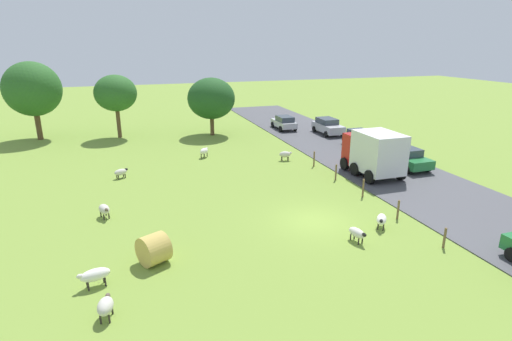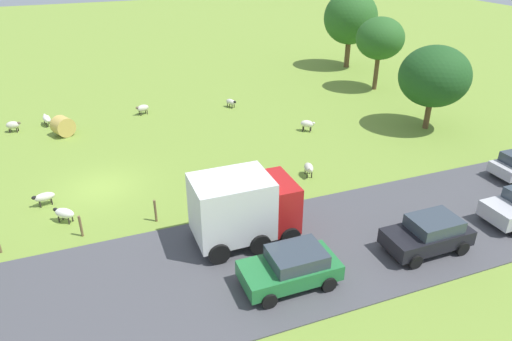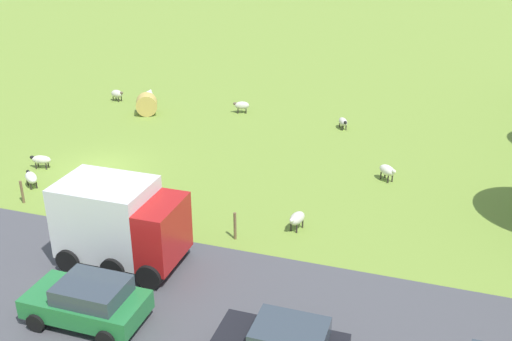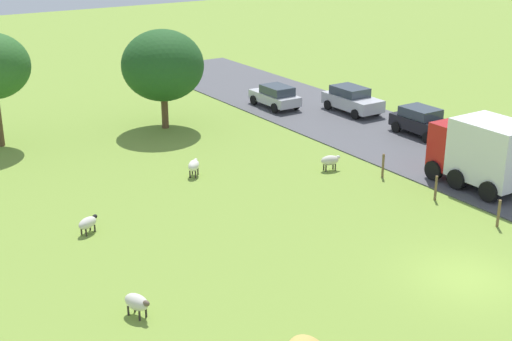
{
  "view_description": "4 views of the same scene",
  "coord_description": "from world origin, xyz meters",
  "views": [
    {
      "loc": [
        -9.46,
        -18.26,
        9.46
      ],
      "look_at": [
        -0.9,
        7.53,
        0.75
      ],
      "focal_mm": 28.22,
      "sensor_mm": 36.0,
      "label": 1
    },
    {
      "loc": [
        24.46,
        -0.05,
        12.89
      ],
      "look_at": [
        2.57,
        8.43,
        0.75
      ],
      "focal_mm": 32.58,
      "sensor_mm": 36.0,
      "label": 2
    },
    {
      "loc": [
        24.77,
        16.91,
        12.78
      ],
      "look_at": [
        0.39,
        8.89,
        1.29
      ],
      "focal_mm": 41.92,
      "sensor_mm": 36.0,
      "label": 3
    },
    {
      "loc": [
        -18.69,
        -14.71,
        12.41
      ],
      "look_at": [
        -1.27,
        11.94,
        0.73
      ],
      "focal_mm": 49.48,
      "sensor_mm": 36.0,
      "label": 4
    }
  ],
  "objects": [
    {
      "name": "fence_post_4",
      "position": [
        4.56,
        9.34,
        0.61
      ],
      "size": [
        0.12,
        0.12,
        1.22
      ],
      "primitive_type": "cylinder",
      "color": "brown",
      "rests_on": "ground_plane"
    },
    {
      "name": "sheep_0",
      "position": [
        -11.0,
        4.14,
        0.52
      ],
      "size": [
        0.8,
        1.13,
        0.78
      ],
      "color": "beige",
      "rests_on": "ground_plane"
    },
    {
      "name": "car_2",
      "position": [
        11.18,
        6.62,
        0.87
      ],
      "size": [
        2.17,
        3.96,
        1.56
      ],
      "color": "#237238",
      "rests_on": "road_strip"
    },
    {
      "name": "fence_post_3",
      "position": [
        4.56,
        5.84,
        0.58
      ],
      "size": [
        0.12,
        0.12,
        1.17
      ],
      "primitive_type": "cylinder",
      "color": "brown",
      "rests_on": "ground_plane"
    },
    {
      "name": "sheep_7",
      "position": [
        -10.04,
        11.12,
        0.46
      ],
      "size": [
        1.08,
        0.85,
        0.69
      ],
      "color": "beige",
      "rests_on": "ground_plane"
    },
    {
      "name": "truck_0",
      "position": [
        7.6,
        5.84,
        1.82
      ],
      "size": [
        2.86,
        4.65,
        3.29
      ],
      "color": "#B21919",
      "rests_on": "road_strip"
    },
    {
      "name": "hay_bale_0",
      "position": [
        -8.76,
        -1.72,
        0.69
      ],
      "size": [
        1.6,
        1.72,
        1.37
      ],
      "primitive_type": "cylinder",
      "rotation": [
        1.57,
        0.0,
        2.04
      ],
      "color": "tan",
      "rests_on": "ground_plane"
    },
    {
      "name": "sheep_3",
      "position": [
        -10.72,
        -5.09,
        0.53
      ],
      "size": [
        0.71,
        1.06,
        0.8
      ],
      "color": "beige",
      "rests_on": "ground_plane"
    },
    {
      "name": "sheep_5",
      "position": [
        -3.22,
        14.64,
        0.56
      ],
      "size": [
        1.02,
        1.07,
        0.82
      ],
      "color": "silver",
      "rests_on": "ground_plane"
    },
    {
      "name": "sheep_4",
      "position": [
        3.01,
        11.58,
        0.54
      ],
      "size": [
        1.11,
        0.73,
        0.79
      ],
      "color": "beige",
      "rests_on": "ground_plane"
    },
    {
      "name": "sheep_1",
      "position": [
        2.98,
        -1.89,
        0.5
      ],
      "size": [
        1.04,
        1.14,
        0.76
      ],
      "color": "white",
      "rests_on": "ground_plane"
    },
    {
      "name": "sheep_2",
      "position": [
        -11.18,
        -2.85,
        0.54
      ],
      "size": [
        1.33,
        0.76,
        0.79
      ],
      "color": "white",
      "rests_on": "ground_plane"
    },
    {
      "name": "fence_post_1",
      "position": [
        4.56,
        -1.17,
        0.56
      ],
      "size": [
        0.12,
        0.12,
        1.11
      ],
      "primitive_type": "cylinder",
      "color": "brown",
      "rests_on": "ground_plane"
    },
    {
      "name": "sheep_6",
      "position": [
        0.92,
        -2.84,
        0.49
      ],
      "size": [
        0.63,
        1.17,
        0.72
      ],
      "color": "silver",
      "rests_on": "ground_plane"
    },
    {
      "name": "ground_plane",
      "position": [
        0.0,
        0.0,
        0.0
      ],
      "size": [
        160.0,
        160.0,
        0.0
      ],
      "primitive_type": "plane",
      "color": "olive"
    },
    {
      "name": "fence_post_2",
      "position": [
        4.56,
        2.33,
        0.6
      ],
      "size": [
        0.12,
        0.12,
        1.21
      ],
      "primitive_type": "cylinder",
      "color": "brown",
      "rests_on": "ground_plane"
    }
  ]
}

